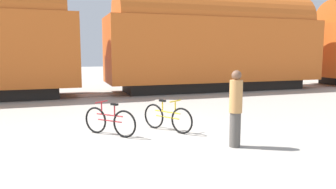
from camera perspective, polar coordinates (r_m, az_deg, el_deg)
ground_plane at (r=7.77m, az=-5.50°, el=-8.78°), size 80.00×80.00×0.00m
freight_train at (r=16.71m, az=-13.02°, el=9.53°), size 52.49×3.07×5.37m
rail_near at (r=16.13m, az=-12.48°, el=-0.36°), size 64.49×0.07×0.01m
rail_far at (r=17.55m, az=-12.98°, el=0.26°), size 64.49×0.07×0.01m
bicycle_yellow at (r=8.98m, az=-0.11°, el=-4.05°), size 0.95×1.46×0.87m
bicycle_maroon at (r=8.65m, az=-10.12°, el=-4.60°), size 1.15×1.26×0.88m
person_in_tan at (r=7.57m, az=11.69°, el=-2.34°), size 0.30×0.30×1.76m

